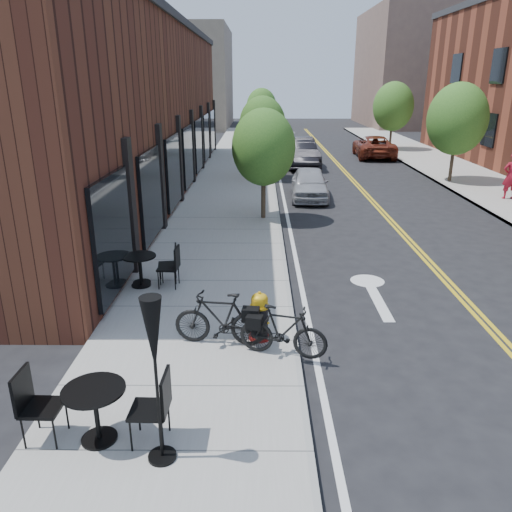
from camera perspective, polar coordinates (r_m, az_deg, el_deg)
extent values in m
plane|color=black|center=(9.70, 4.78, -10.21)|extent=(120.00, 120.00, 0.00)
cube|color=#9E9B93|center=(19.04, -3.42, 5.03)|extent=(4.00, 70.00, 0.12)
cube|color=#411D14|center=(23.17, -14.54, 15.67)|extent=(5.00, 28.00, 7.00)
cube|color=#726656|center=(56.87, -7.34, 19.51)|extent=(8.00, 14.00, 10.00)
cube|color=brown|center=(60.76, 17.47, 19.76)|extent=(10.00, 16.00, 12.00)
cylinder|color=#382B1E|center=(17.83, 0.85, 6.93)|extent=(0.16, 0.16, 1.61)
ellipsoid|color=#295C1D|center=(17.54, 0.87, 12.31)|extent=(2.20, 2.20, 2.64)
cylinder|color=#382B1E|center=(25.69, 0.73, 10.87)|extent=(0.16, 0.16, 1.68)
ellipsoid|color=#295C1D|center=(25.49, 0.75, 14.79)|extent=(2.30, 2.30, 2.76)
cylinder|color=#382B1E|center=(33.63, 0.66, 12.82)|extent=(0.16, 0.16, 1.57)
ellipsoid|color=#295C1D|center=(33.48, 0.68, 15.59)|extent=(2.10, 2.10, 2.52)
cylinder|color=#382B1E|center=(41.58, 0.62, 14.19)|extent=(0.16, 0.16, 1.71)
ellipsoid|color=#295C1D|center=(41.45, 0.63, 16.69)|extent=(2.40, 2.40, 2.88)
cylinder|color=#382B1E|center=(26.39, 21.46, 9.94)|extent=(0.16, 0.16, 1.82)
ellipsoid|color=#295C1D|center=(26.18, 22.02, 14.31)|extent=(2.80, 2.80, 3.36)
cylinder|color=#382B1E|center=(37.77, 15.13, 13.09)|extent=(0.16, 0.16, 1.82)
ellipsoid|color=#295C1D|center=(37.62, 15.41, 16.15)|extent=(2.80, 2.80, 3.36)
cylinder|color=maroon|center=(9.67, 0.40, -9.19)|extent=(0.52, 0.52, 0.06)
cylinder|color=black|center=(9.53, 0.40, -7.53)|extent=(0.40, 0.40, 0.63)
cylinder|color=gold|center=(9.38, 0.41, -5.76)|extent=(0.45, 0.45, 0.04)
cylinder|color=gold|center=(9.35, 0.41, -5.30)|extent=(0.39, 0.39, 0.15)
ellipsoid|color=gold|center=(9.31, 0.41, -4.83)|extent=(0.37, 0.37, 0.18)
cylinder|color=gold|center=(9.28, 0.41, -4.30)|extent=(0.06, 0.06, 0.06)
imported|color=black|center=(9.28, -4.12, -7.16)|extent=(1.77, 0.70, 1.04)
imported|color=black|center=(8.92, 3.12, -8.59)|extent=(1.66, 0.84, 0.96)
cylinder|color=black|center=(7.62, -17.45, -19.24)|extent=(0.50, 0.50, 0.03)
cylinder|color=black|center=(7.39, -17.75, -16.91)|extent=(0.07, 0.07, 0.78)
cylinder|color=black|center=(7.17, -18.08, -14.36)|extent=(0.86, 0.86, 0.03)
cylinder|color=black|center=(12.49, -12.90, -2.95)|extent=(0.49, 0.49, 0.03)
cylinder|color=black|center=(12.36, -13.02, -1.50)|extent=(0.07, 0.07, 0.69)
cylinder|color=black|center=(12.25, -13.14, 0.03)|extent=(0.85, 0.85, 0.03)
cylinder|color=black|center=(12.33, -12.97, -3.24)|extent=(0.49, 0.49, 0.03)
cylinder|color=black|center=(12.20, -13.10, -1.68)|extent=(0.07, 0.07, 0.73)
cylinder|color=black|center=(12.07, -13.23, -0.03)|extent=(0.84, 0.84, 0.03)
cylinder|color=black|center=(7.14, -10.66, -21.56)|extent=(0.37, 0.37, 0.04)
cylinder|color=black|center=(6.47, -11.28, -14.07)|extent=(0.04, 0.04, 2.22)
cone|color=black|center=(6.13, -11.70, -8.82)|extent=(0.27, 0.27, 0.98)
imported|color=#A1A2A9|center=(21.50, 6.14, 8.23)|extent=(1.73, 3.87, 1.29)
imported|color=black|center=(29.74, 4.92, 11.72)|extent=(2.24, 5.16, 1.65)
imported|color=#B6B6BB|center=(33.00, 3.16, 12.39)|extent=(2.12, 5.17, 1.50)
imported|color=maroon|center=(34.21, 13.31, 12.08)|extent=(2.60, 5.17, 1.40)
imported|color=maroon|center=(23.29, 27.15, 8.15)|extent=(0.69, 0.46, 1.90)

